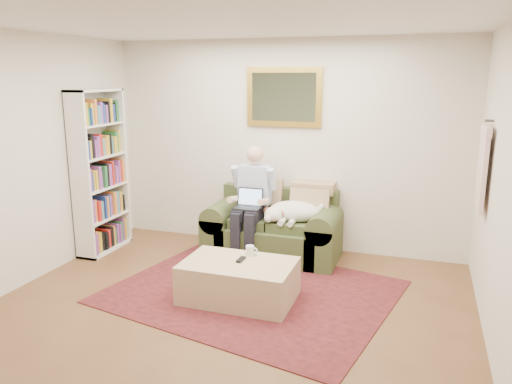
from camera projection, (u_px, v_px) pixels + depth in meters
The scene contains 12 objects.
room_shell at pixel (217, 179), 4.25m from camera, with size 4.51×5.00×2.61m.
rug at pixel (252, 291), 5.10m from camera, with size 2.69×2.15×0.01m, color black.
sofa at pixel (273, 234), 6.06m from camera, with size 1.59×0.81×0.96m.
seated_man at pixel (250, 204), 5.91m from camera, with size 0.53×0.75×1.34m, color #8C9CD8, non-canonical shape.
laptop at pixel (249, 203), 5.85m from camera, with size 0.31×0.24×0.22m.
sleeping_dog at pixel (295, 211), 5.82m from camera, with size 0.66×0.41×0.24m, color white, non-canonical shape.
ottoman at pixel (239, 281), 4.88m from camera, with size 1.08×0.69×0.39m, color tan.
coffee_mug at pixel (250, 251), 5.01m from camera, with size 0.08×0.08×0.10m, color white.
tv_remote at pixel (241, 260), 4.88m from camera, with size 0.05×0.15×0.02m, color black.
bookshelf at pixel (100, 172), 6.12m from camera, with size 0.28×0.80×2.00m, color white, non-canonical shape.
wall_mirror at pixel (284, 97), 6.07m from camera, with size 0.94×0.04×0.72m.
hanging_shirt at pixel (483, 163), 4.71m from camera, with size 0.06×0.52×0.90m, color beige, non-canonical shape.
Camera 1 is at (1.64, -3.48, 2.16)m, focal length 35.00 mm.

